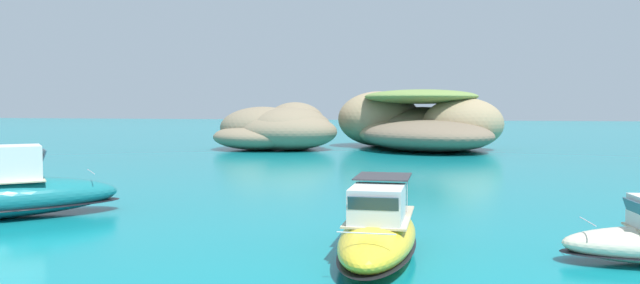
% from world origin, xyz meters
% --- Properties ---
extents(islet_large, '(21.89, 26.35, 6.57)m').
position_xyz_m(islet_large, '(2.42, 61.28, 2.56)').
color(islet_large, '#756651').
rests_on(islet_large, ground).
extents(islet_small, '(15.90, 15.49, 5.18)m').
position_xyz_m(islet_small, '(-12.44, 56.04, 2.15)').
color(islet_small, '#84755B').
rests_on(islet_small, ground).
extents(motorboat_yellow, '(2.50, 7.70, 2.40)m').
position_xyz_m(motorboat_yellow, '(4.83, 11.30, 0.76)').
color(motorboat_yellow, yellow).
rests_on(motorboat_yellow, ground).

